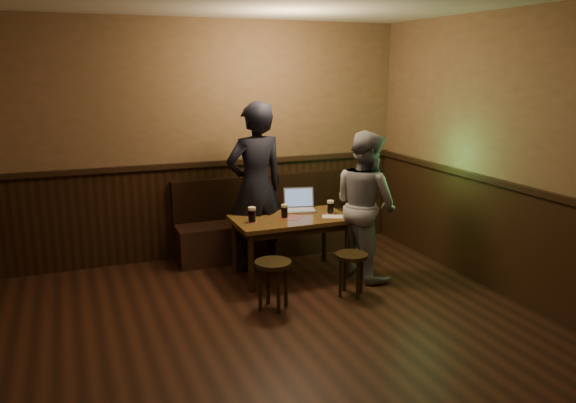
% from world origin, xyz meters
% --- Properties ---
extents(room, '(5.04, 6.04, 2.84)m').
position_xyz_m(room, '(0.00, 0.22, 1.20)').
color(room, black).
rests_on(room, ground).
extents(bench, '(2.20, 0.50, 0.95)m').
position_xyz_m(bench, '(0.66, 2.75, 0.31)').
color(bench, black).
rests_on(bench, ground).
extents(pub_table, '(1.25, 0.72, 0.67)m').
position_xyz_m(pub_table, '(0.66, 1.91, 0.58)').
color(pub_table, '#523517').
rests_on(pub_table, ground).
extents(stool_left, '(0.36, 0.36, 0.47)m').
position_xyz_m(stool_left, '(0.18, 1.16, 0.38)').
color(stool_left, black).
rests_on(stool_left, ground).
extents(stool_right, '(0.35, 0.35, 0.44)m').
position_xyz_m(stool_right, '(1.02, 1.17, 0.35)').
color(stool_right, black).
rests_on(stool_right, ground).
extents(pint_left, '(0.11, 0.11, 0.17)m').
position_xyz_m(pint_left, '(0.21, 1.87, 0.75)').
color(pint_left, '#AF1715').
rests_on(pint_left, pub_table).
extents(pint_mid, '(0.10, 0.10, 0.15)m').
position_xyz_m(pint_mid, '(0.60, 1.91, 0.74)').
color(pint_mid, '#AF1715').
rests_on(pint_mid, pub_table).
extents(pint_right, '(0.10, 0.10, 0.15)m').
position_xyz_m(pint_right, '(1.14, 1.90, 0.74)').
color(pint_right, '#AF1715').
rests_on(pint_right, pub_table).
extents(laptop, '(0.40, 0.35, 0.25)m').
position_xyz_m(laptop, '(0.88, 2.17, 0.73)').
color(laptop, silver).
rests_on(laptop, pub_table).
extents(menu, '(0.26, 0.23, 0.00)m').
position_xyz_m(menu, '(1.10, 1.76, 0.67)').
color(menu, silver).
rests_on(menu, pub_table).
extents(person_suit, '(0.75, 0.54, 1.90)m').
position_xyz_m(person_suit, '(0.39, 2.27, 0.95)').
color(person_suit, black).
rests_on(person_suit, ground).
extents(person_grey, '(0.75, 0.88, 1.60)m').
position_xyz_m(person_grey, '(1.42, 1.63, 0.80)').
color(person_grey, gray).
rests_on(person_grey, ground).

